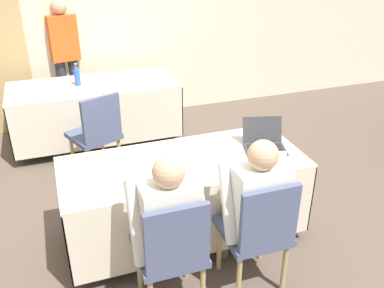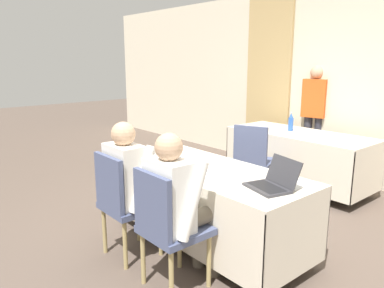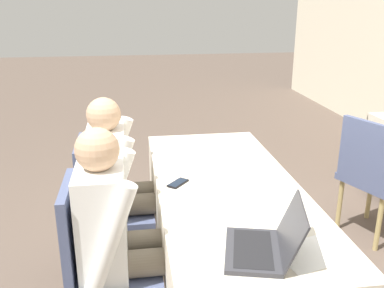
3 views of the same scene
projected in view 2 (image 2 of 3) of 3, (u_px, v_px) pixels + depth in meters
ground_plane at (209, 244)px, 3.47m from camera, size 24.00×24.00×0.00m
wall_back at (363, 85)px, 4.91m from camera, size 12.00×0.06×2.70m
curtain_panel at (268, 82)px, 6.01m from camera, size 0.85×0.04×2.65m
conference_table_near at (209, 187)px, 3.35m from camera, size 1.90×0.79×0.73m
conference_table_far at (299, 146)px, 4.95m from camera, size 1.90×0.79×0.73m
laptop at (272, 183)px, 2.78m from camera, size 0.39×0.37×0.22m
cell_phone at (182, 172)px, 3.17m from camera, size 0.14×0.14×0.01m
paper_beside_laptop at (218, 174)px, 3.14m from camera, size 0.21×0.30×0.00m
paper_centre_table at (290, 184)px, 2.90m from camera, size 0.28×0.34×0.00m
water_bottle at (291, 122)px, 5.02m from camera, size 0.07×0.07×0.25m
chair_near_left at (123, 200)px, 3.14m from camera, size 0.44×0.44×0.92m
chair_near_right at (167, 224)px, 2.69m from camera, size 0.44×0.44×0.92m
chair_far_spare at (253, 158)px, 4.51m from camera, size 0.57×0.57×0.92m
person_checkered_shirt at (133, 180)px, 3.18m from camera, size 0.50×0.52×1.18m
person_white_shirt at (178, 200)px, 2.72m from camera, size 0.50×0.52×1.18m
person_red_shirt at (314, 113)px, 5.48m from camera, size 0.37×0.26×1.59m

